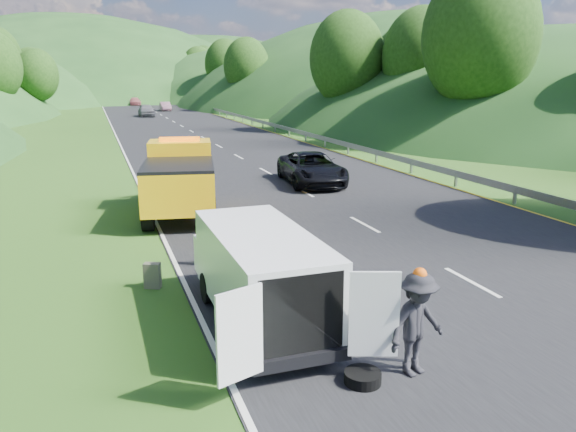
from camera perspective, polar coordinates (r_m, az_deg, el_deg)
name	(u,v)px	position (r m, az deg, el deg)	size (l,w,h in m)	color
ground	(331,271)	(15.22, 4.43, -5.57)	(320.00, 320.00, 0.00)	#38661E
road_surface	(192,131)	(54.08, -9.77, 8.47)	(14.00, 200.00, 0.02)	black
guardrail	(235,120)	(67.76, -5.39, 9.70)	(0.06, 140.00, 1.52)	gray
tree_line_right	(312,114)	(78.75, 2.42, 10.35)	(14.00, 140.00, 14.00)	#2F5A1A
hills_backdrop	(142,97)	(148.42, -14.65, 11.66)	(201.00, 288.60, 44.00)	#2D5B23
tow_truck	(180,179)	(21.43, -10.90, 3.76)	(3.47, 6.79, 2.78)	black
white_van	(260,272)	(11.73, -2.90, -5.66)	(3.14, 5.73, 2.04)	black
woman	(227,267)	(15.53, -6.22, -5.21)	(0.57, 0.42, 1.57)	white
child	(275,295)	(13.58, -1.33, -8.01)	(0.53, 0.41, 1.09)	tan
worker	(414,374)	(10.50, 12.67, -15.39)	(1.21, 0.69, 1.87)	black
suitcase	(152,276)	(14.30, -13.61, -5.90)	(0.40, 0.22, 0.64)	#5C5945
spare_tire	(362,384)	(10.07, 7.58, -16.53)	(0.64, 0.64, 0.20)	black
passing_suv	(312,184)	(27.27, 2.41, 3.27)	(2.48, 5.39, 1.50)	black
dist_car_a	(147,117)	(75.12, -14.15, 9.76)	(1.87, 4.64, 1.58)	#57575D
dist_car_b	(166,111)	(86.64, -12.33, 10.38)	(1.37, 3.94, 1.30)	#815669
dist_car_c	(135,105)	(104.12, -15.27, 10.78)	(1.89, 4.65, 1.35)	#A45253
dist_car_d	(152,103)	(114.10, -13.67, 11.13)	(1.87, 4.64, 1.58)	#3B6754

